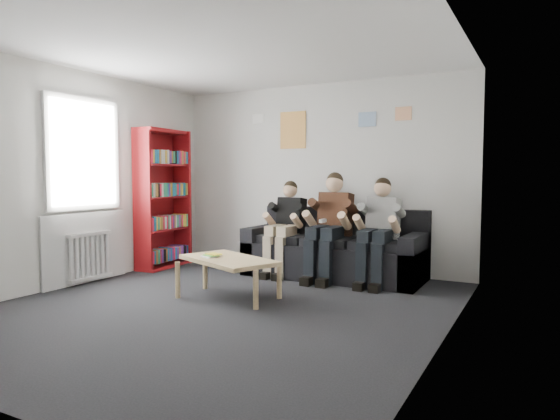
# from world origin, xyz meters

# --- Properties ---
(room_shell) EXTENTS (5.00, 5.00, 5.00)m
(room_shell) POSITION_xyz_m (0.00, 0.00, 1.35)
(room_shell) COLOR black
(room_shell) RESTS_ON ground
(sofa) EXTENTS (2.37, 0.97, 0.92)m
(sofa) POSITION_xyz_m (0.46, 2.05, 0.33)
(sofa) COLOR black
(sofa) RESTS_ON ground
(bookshelf) EXTENTS (0.31, 0.92, 2.05)m
(bookshelf) POSITION_xyz_m (-2.07, 1.51, 1.03)
(bookshelf) COLOR maroon
(bookshelf) RESTS_ON ground
(coffee_table) EXTENTS (1.14, 0.63, 0.46)m
(coffee_table) POSITION_xyz_m (-0.14, 0.38, 0.40)
(coffee_table) COLOR tan
(coffee_table) RESTS_ON ground
(game_cases) EXTENTS (0.20, 0.17, 0.04)m
(game_cases) POSITION_xyz_m (-0.35, 0.34, 0.47)
(game_cases) COLOR white
(game_cases) RESTS_ON coffee_table
(person_left) EXTENTS (0.37, 0.79, 1.30)m
(person_left) POSITION_xyz_m (-0.20, 1.85, 0.66)
(person_left) COLOR black
(person_left) RESTS_ON sofa
(person_middle) EXTENTS (0.43, 0.92, 1.42)m
(person_middle) POSITION_xyz_m (0.46, 1.84, 0.71)
(person_middle) COLOR #532D1B
(person_middle) RESTS_ON sofa
(person_right) EXTENTS (0.39, 0.84, 1.35)m
(person_right) POSITION_xyz_m (1.12, 1.84, 0.68)
(person_right) COLOR silver
(person_right) RESTS_ON sofa
(radiator) EXTENTS (0.10, 0.64, 0.60)m
(radiator) POSITION_xyz_m (-2.15, 0.20, 0.35)
(radiator) COLOR white
(radiator) RESTS_ON ground
(window) EXTENTS (0.05, 1.30, 2.36)m
(window) POSITION_xyz_m (-2.22, 0.20, 1.03)
(window) COLOR white
(window) RESTS_ON room_shell
(poster_large) EXTENTS (0.42, 0.01, 0.55)m
(poster_large) POSITION_xyz_m (-0.40, 2.49, 2.05)
(poster_large) COLOR gold
(poster_large) RESTS_ON room_shell
(poster_blue) EXTENTS (0.25, 0.01, 0.20)m
(poster_blue) POSITION_xyz_m (0.75, 2.49, 2.15)
(poster_blue) COLOR #3980C3
(poster_blue) RESTS_ON room_shell
(poster_pink) EXTENTS (0.22, 0.01, 0.18)m
(poster_pink) POSITION_xyz_m (1.25, 2.49, 2.20)
(poster_pink) COLOR #E24693
(poster_pink) RESTS_ON room_shell
(poster_sign) EXTENTS (0.20, 0.01, 0.14)m
(poster_sign) POSITION_xyz_m (-1.00, 2.49, 2.25)
(poster_sign) COLOR white
(poster_sign) RESTS_ON room_shell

